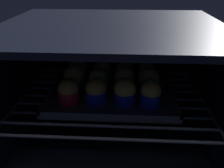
# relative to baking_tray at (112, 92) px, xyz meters

# --- Properties ---
(oven_cavity) EXTENTS (0.59, 0.47, 0.37)m
(oven_cavity) POSITION_rel_baking_tray_xyz_m (0.00, 0.03, 0.02)
(oven_cavity) COLOR black
(oven_cavity) RESTS_ON ground
(oven_rack) EXTENTS (0.55, 0.42, 0.01)m
(oven_rack) POSITION_rel_baking_tray_xyz_m (0.00, -0.01, -0.01)
(oven_rack) COLOR #444756
(oven_rack) RESTS_ON oven_cavity
(baking_tray) EXTENTS (0.36, 0.29, 0.02)m
(baking_tray) POSITION_rel_baking_tray_xyz_m (0.00, 0.00, 0.00)
(baking_tray) COLOR #4C4C51
(baking_tray) RESTS_ON oven_rack
(muffin_row0_col0) EXTENTS (0.06, 0.06, 0.07)m
(muffin_row0_col0) POSITION_rel_baking_tray_xyz_m (-0.11, -0.07, 0.04)
(muffin_row0_col0) COLOR red
(muffin_row0_col0) RESTS_ON baking_tray
(muffin_row0_col1) EXTENTS (0.06, 0.06, 0.08)m
(muffin_row0_col1) POSITION_rel_baking_tray_xyz_m (-0.04, -0.07, 0.04)
(muffin_row0_col1) COLOR #1928B7
(muffin_row0_col1) RESTS_ON baking_tray
(muffin_row0_col2) EXTENTS (0.06, 0.06, 0.08)m
(muffin_row0_col2) POSITION_rel_baking_tray_xyz_m (0.04, -0.07, 0.04)
(muffin_row0_col2) COLOR #1928B7
(muffin_row0_col2) RESTS_ON baking_tray
(muffin_row0_col3) EXTENTS (0.06, 0.06, 0.08)m
(muffin_row0_col3) POSITION_rel_baking_tray_xyz_m (0.11, -0.08, 0.04)
(muffin_row0_col3) COLOR #1928B7
(muffin_row0_col3) RESTS_ON baking_tray
(muffin_row1_col0) EXTENTS (0.06, 0.06, 0.08)m
(muffin_row1_col0) POSITION_rel_baking_tray_xyz_m (-0.11, 0.00, 0.04)
(muffin_row1_col0) COLOR #0C8C84
(muffin_row1_col0) RESTS_ON baking_tray
(muffin_row1_col1) EXTENTS (0.06, 0.06, 0.08)m
(muffin_row1_col1) POSITION_rel_baking_tray_xyz_m (-0.04, -0.00, 0.04)
(muffin_row1_col1) COLOR silver
(muffin_row1_col1) RESTS_ON baking_tray
(muffin_row1_col2) EXTENTS (0.06, 0.06, 0.08)m
(muffin_row1_col2) POSITION_rel_baking_tray_xyz_m (0.04, -0.00, 0.04)
(muffin_row1_col2) COLOR #7A238C
(muffin_row1_col2) RESTS_ON baking_tray
(muffin_row1_col3) EXTENTS (0.06, 0.06, 0.07)m
(muffin_row1_col3) POSITION_rel_baking_tray_xyz_m (0.11, 0.00, 0.04)
(muffin_row1_col3) COLOR #1928B7
(muffin_row1_col3) RESTS_ON baking_tray
(muffin_row2_col0) EXTENTS (0.06, 0.06, 0.07)m
(muffin_row2_col0) POSITION_rel_baking_tray_xyz_m (-0.11, 0.07, 0.04)
(muffin_row2_col0) COLOR #1928B7
(muffin_row2_col0) RESTS_ON baking_tray
(muffin_row2_col1) EXTENTS (0.06, 0.06, 0.07)m
(muffin_row2_col1) POSITION_rel_baking_tray_xyz_m (-0.03, 0.07, 0.04)
(muffin_row2_col1) COLOR #0C8C84
(muffin_row2_col1) RESTS_ON baking_tray
(muffin_row2_col2) EXTENTS (0.06, 0.06, 0.08)m
(muffin_row2_col2) POSITION_rel_baking_tray_xyz_m (0.04, 0.07, 0.04)
(muffin_row2_col2) COLOR #1928B7
(muffin_row2_col2) RESTS_ON baking_tray
(muffin_row2_col3) EXTENTS (0.06, 0.06, 0.07)m
(muffin_row2_col3) POSITION_rel_baking_tray_xyz_m (0.11, 0.08, 0.04)
(muffin_row2_col3) COLOR #1928B7
(muffin_row2_col3) RESTS_ON baking_tray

